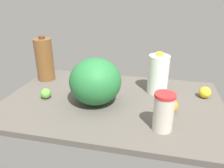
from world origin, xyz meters
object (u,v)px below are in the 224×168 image
at_px(lemon_loose, 205,92).
at_px(orange_near_front, 171,106).
at_px(chocolate_milk_jug, 44,59).
at_px(lime_far_back, 46,93).
at_px(tumbler_cup, 164,112).
at_px(watermelon, 95,81).
at_px(milk_jug, 158,74).

height_order(lemon_loose, orange_near_front, orange_near_front).
bearing_deg(orange_near_front, lemon_loose, 46.68).
relative_size(chocolate_milk_jug, lime_far_back, 4.99).
height_order(chocolate_milk_jug, lemon_loose, chocolate_milk_jug).
relative_size(chocolate_milk_jug, tumbler_cup, 1.69).
height_order(chocolate_milk_jug, orange_near_front, chocolate_milk_jug).
relative_size(tumbler_cup, lime_far_back, 2.95).
relative_size(chocolate_milk_jug, orange_near_front, 4.12).
bearing_deg(chocolate_milk_jug, orange_near_front, -17.64).
bearing_deg(lime_far_back, chocolate_milk_jug, 117.17).
relative_size(watermelon, lemon_loose, 4.20).
bearing_deg(orange_near_front, watermelon, 177.66).
distance_m(chocolate_milk_jug, lemon_loose, 1.02).
bearing_deg(orange_near_front, tumbler_cup, -103.87).
height_order(chocolate_milk_jug, watermelon, chocolate_milk_jug).
distance_m(milk_jug, orange_near_front, 0.25).
xyz_separation_m(tumbler_cup, orange_near_front, (0.04, 0.16, -0.05)).
bearing_deg(lemon_loose, watermelon, -162.19).
relative_size(orange_near_front, lime_far_back, 1.21).
height_order(watermelon, orange_near_front, watermelon).
height_order(tumbler_cup, lime_far_back, tumbler_cup).
height_order(chocolate_milk_jug, tumbler_cup, chocolate_milk_jug).
bearing_deg(lemon_loose, orange_near_front, -133.32).
relative_size(tumbler_cup, milk_jug, 0.71).
relative_size(milk_jug, watermelon, 0.89).
xyz_separation_m(chocolate_milk_jug, watermelon, (0.42, -0.24, -0.02)).
bearing_deg(chocolate_milk_jug, lemon_loose, -3.12).
height_order(watermelon, lime_far_back, watermelon).
bearing_deg(orange_near_front, milk_jug, 108.73).
distance_m(chocolate_milk_jug, tumbler_cup, 0.89).
bearing_deg(watermelon, lemon_loose, 17.81).
height_order(chocolate_milk_jug, lime_far_back, chocolate_milk_jug).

